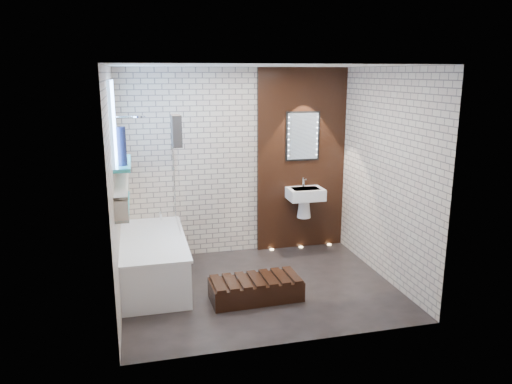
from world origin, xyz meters
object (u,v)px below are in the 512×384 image
object	(u,v)px
bathtub	(153,260)
led_mirror	(303,136)
bath_screen	(176,173)
washbasin	(305,198)
walnut_step	(256,290)

from	to	relation	value
bathtub	led_mirror	size ratio (longest dim) A/B	2.49
bathtub	bath_screen	world-z (taller)	bath_screen
bathtub	led_mirror	distance (m)	2.68
bathtub	bath_screen	size ratio (longest dim) A/B	1.24
bath_screen	washbasin	distance (m)	1.89
bathtub	washbasin	distance (m)	2.32
bathtub	walnut_step	xyz separation A→B (m)	(1.11, -0.75, -0.18)
bathtub	walnut_step	size ratio (longest dim) A/B	1.69
walnut_step	bath_screen	bearing A→B (deg)	122.41
washbasin	led_mirror	size ratio (longest dim) A/B	0.83
bath_screen	walnut_step	size ratio (longest dim) A/B	1.36
bathtub	led_mirror	world-z (taller)	led_mirror
bath_screen	led_mirror	size ratio (longest dim) A/B	2.00
washbasin	led_mirror	world-z (taller)	led_mirror
bath_screen	washbasin	xyz separation A→B (m)	(1.82, 0.18, -0.49)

